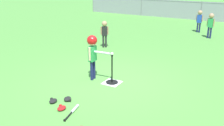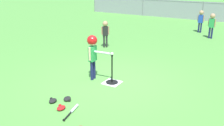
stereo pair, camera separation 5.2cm
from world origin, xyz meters
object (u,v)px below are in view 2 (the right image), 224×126
(fielder_near_left, at_px, (212,22))
(spare_bat_silver, at_px, (73,110))
(batter_child, at_px, (93,48))
(fielder_deep_left, at_px, (105,31))
(glove_tossed_aside, at_px, (53,101))
(fielder_near_right, at_px, (201,18))
(batting_tee, at_px, (112,78))
(glove_outfield_drop, at_px, (67,99))
(glove_by_plate, at_px, (61,108))
(baseball_on_tee, at_px, (112,54))

(fielder_near_left, relative_size, spare_bat_silver, 1.75)
(batter_child, height_order, fielder_deep_left, batter_child)
(fielder_near_left, height_order, spare_bat_silver, fielder_near_left)
(fielder_deep_left, height_order, glove_tossed_aside, fielder_deep_left)
(batter_child, height_order, fielder_near_left, batter_child)
(fielder_near_right, bearing_deg, batting_tee, -94.72)
(spare_bat_silver, xyz_separation_m, glove_outfield_drop, (-0.43, 0.34, 0.01))
(spare_bat_silver, bearing_deg, glove_tossed_aside, 171.33)
(glove_by_plate, relative_size, glove_tossed_aside, 0.93)
(batting_tee, height_order, batter_child, batter_child)
(fielder_near_left, height_order, fielder_deep_left, fielder_near_left)
(spare_bat_silver, bearing_deg, fielder_deep_left, 113.78)
(batter_child, bearing_deg, glove_tossed_aside, -91.39)
(baseball_on_tee, bearing_deg, fielder_deep_left, 124.45)
(batter_child, bearing_deg, fielder_near_left, 74.02)
(batting_tee, relative_size, batter_child, 0.62)
(fielder_near_left, height_order, glove_by_plate, fielder_near_left)
(fielder_near_right, relative_size, spare_bat_silver, 1.70)
(fielder_near_right, distance_m, glove_by_plate, 9.32)
(batter_child, bearing_deg, fielder_near_right, 81.07)
(fielder_near_left, distance_m, fielder_deep_left, 4.88)
(fielder_near_right, relative_size, fielder_near_left, 0.97)
(batting_tee, relative_size, glove_by_plate, 3.16)
(baseball_on_tee, relative_size, spare_bat_silver, 0.12)
(batter_child, bearing_deg, batting_tee, 4.14)
(spare_bat_silver, height_order, glove_tossed_aside, glove_tossed_aside)
(spare_bat_silver, height_order, glove_outfield_drop, glove_outfield_drop)
(glove_tossed_aside, bearing_deg, batter_child, 88.61)
(baseball_on_tee, distance_m, fielder_near_left, 6.62)
(baseball_on_tee, distance_m, glove_tossed_aside, 1.87)
(fielder_near_left, bearing_deg, glove_by_plate, -100.50)
(glove_tossed_aside, bearing_deg, fielder_near_left, 76.73)
(baseball_on_tee, xyz_separation_m, batter_child, (-0.57, -0.04, 0.07))
(batting_tee, relative_size, baseball_on_tee, 10.28)
(baseball_on_tee, bearing_deg, fielder_near_left, 78.64)
(glove_outfield_drop, bearing_deg, spare_bat_silver, -38.21)
(fielder_near_left, distance_m, spare_bat_silver, 8.32)
(fielder_deep_left, height_order, glove_by_plate, fielder_deep_left)
(baseball_on_tee, bearing_deg, glove_tossed_aside, -110.66)
(baseball_on_tee, bearing_deg, spare_bat_silver, -88.47)
(fielder_near_right, bearing_deg, baseball_on_tee, -94.72)
(fielder_near_right, bearing_deg, fielder_near_left, -55.95)
(fielder_deep_left, bearing_deg, fielder_near_left, 47.92)
(fielder_deep_left, bearing_deg, glove_tossed_aside, -73.03)
(batter_child, xyz_separation_m, glove_tossed_aside, (-0.04, -1.56, -0.84))
(glove_tossed_aside, bearing_deg, batting_tee, 69.34)
(glove_tossed_aside, bearing_deg, spare_bat_silver, -8.67)
(glove_tossed_aside, height_order, glove_outfield_drop, same)
(batter_child, distance_m, glove_outfield_drop, 1.58)
(batting_tee, distance_m, glove_by_plate, 1.77)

